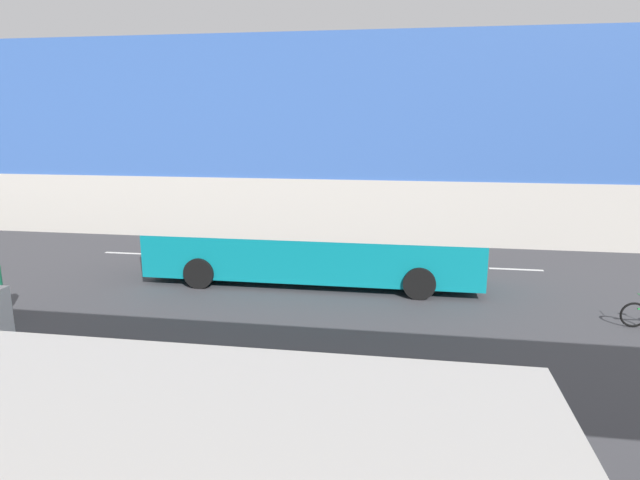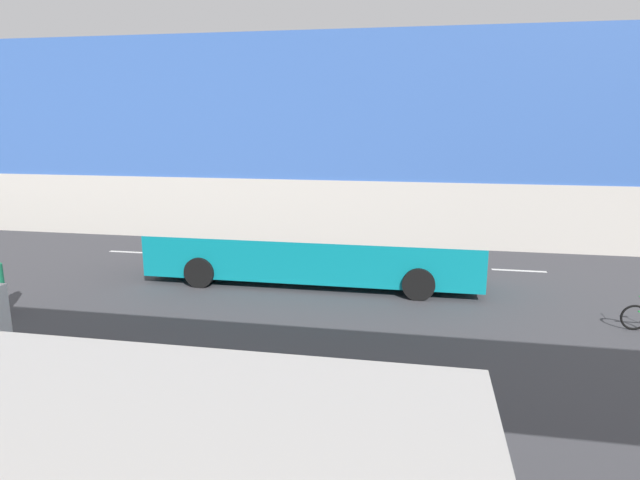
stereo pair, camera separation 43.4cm
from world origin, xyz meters
The scene contains 8 objects.
ground centered at (0.00, 0.00, 0.00)m, with size 80.00×80.00×0.00m, color #424247.
city_bus centered at (-0.58, -0.12, 1.88)m, with size 11.54×2.85×3.15m.
lane_dash_leftmost centered at (-8.00, -3.00, 0.00)m, with size 2.00×0.20×0.01m, color silver.
lane_dash_left centered at (-4.00, -3.00, 0.00)m, with size 2.00×0.20×0.01m, color silver.
lane_dash_centre centered at (0.00, -3.00, 0.00)m, with size 2.00×0.20×0.01m, color silver.
lane_dash_right centered at (4.00, -3.00, 0.00)m, with size 2.00×0.20×0.01m, color silver.
lane_dash_rightmost centered at (8.00, -3.00, 0.00)m, with size 2.00×0.20×0.01m, color silver.
pedestrian_overpass centered at (0.00, 12.60, 4.64)m, with size 30.72×2.60×6.28m.
Camera 2 is at (-4.24, 18.04, 5.64)m, focal length 30.69 mm.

